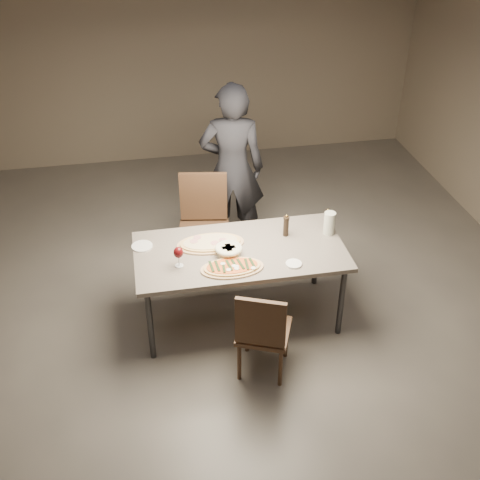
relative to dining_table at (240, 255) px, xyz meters
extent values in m
plane|color=#5E5851|center=(0.00, 0.00, -0.69)|extent=(7.00, 7.00, 0.00)
plane|color=gray|center=(0.00, 3.50, 0.71)|extent=(6.00, 0.00, 6.00)
cube|color=slate|center=(0.00, 0.00, 0.04)|extent=(1.80, 0.90, 0.04)
cylinder|color=#333335|center=(-0.82, -0.37, -0.34)|extent=(0.05, 0.05, 0.71)
cylinder|color=#333335|center=(0.82, -0.37, -0.34)|extent=(0.05, 0.05, 0.71)
cylinder|color=#333335|center=(-0.82, 0.37, -0.34)|extent=(0.05, 0.05, 0.71)
cylinder|color=#333335|center=(0.82, 0.37, -0.34)|extent=(0.05, 0.05, 0.71)
ellipsoid|color=white|center=(-0.15, -0.31, 0.10)|extent=(0.04, 0.04, 0.01)
ellipsoid|color=white|center=(0.05, -0.33, 0.10)|extent=(0.04, 0.04, 0.01)
ellipsoid|color=white|center=(-0.19, -0.22, 0.10)|extent=(0.04, 0.04, 0.01)
ellipsoid|color=white|center=(-0.08, -0.28, 0.10)|extent=(0.04, 0.04, 0.01)
ellipsoid|color=white|center=(-0.10, -0.27, 0.10)|extent=(0.04, 0.04, 0.01)
ellipsoid|color=white|center=(-0.09, -0.31, 0.10)|extent=(0.04, 0.04, 0.01)
cube|color=#1E3215|center=(-0.28, -0.24, 0.09)|extent=(0.03, 0.15, 0.01)
cube|color=#1E3215|center=(-0.23, -0.25, 0.09)|extent=(0.03, 0.15, 0.01)
cube|color=#1E3215|center=(-0.19, -0.27, 0.09)|extent=(0.03, 0.15, 0.01)
cube|color=#1E3215|center=(-0.14, -0.26, 0.09)|extent=(0.04, 0.15, 0.01)
cube|color=#1E3215|center=(-0.09, -0.25, 0.09)|extent=(0.05, 0.15, 0.01)
cube|color=#1E3215|center=(-0.04, -0.26, 0.09)|extent=(0.05, 0.15, 0.01)
cube|color=#1E3215|center=(0.01, -0.27, 0.09)|extent=(0.03, 0.15, 0.01)
cube|color=#1E3215|center=(0.05, -0.26, 0.09)|extent=(0.04, 0.15, 0.01)
cylinder|color=tan|center=(-0.20, 0.09, 0.09)|extent=(0.07, 0.07, 0.00)
cylinder|color=tan|center=(-0.38, 0.15, 0.09)|extent=(0.07, 0.07, 0.00)
cylinder|color=tan|center=(-0.34, 0.21, 0.09)|extent=(0.07, 0.07, 0.00)
cylinder|color=tan|center=(-0.14, 0.08, 0.09)|extent=(0.07, 0.07, 0.00)
cylinder|color=tan|center=(-0.13, 0.12, 0.09)|extent=(0.07, 0.07, 0.00)
cylinder|color=beige|center=(-0.11, -0.06, 0.10)|extent=(0.20, 0.20, 0.08)
torus|color=beige|center=(-0.11, -0.06, 0.12)|extent=(0.23, 0.23, 0.03)
cube|color=#935D3B|center=(-0.08, -0.06, 0.11)|extent=(0.07, 0.06, 0.04)
cube|color=#935D3B|center=(-0.11, -0.03, 0.11)|extent=(0.06, 0.07, 0.04)
cube|color=#935D3B|center=(-0.14, -0.06, 0.11)|extent=(0.07, 0.06, 0.04)
cube|color=#935D3B|center=(-0.11, -0.08, 0.11)|extent=(0.06, 0.07, 0.04)
cylinder|color=white|center=(0.40, -0.30, 0.06)|extent=(0.13, 0.13, 0.02)
cylinder|color=gold|center=(0.40, -0.30, 0.07)|extent=(0.09, 0.09, 0.00)
cylinder|color=black|center=(0.83, 0.19, 0.14)|extent=(0.05, 0.05, 0.17)
cylinder|color=black|center=(0.83, 0.19, 0.23)|extent=(0.05, 0.05, 0.02)
sphere|color=gold|center=(0.83, 0.19, 0.25)|extent=(0.02, 0.02, 0.02)
cylinder|color=black|center=(0.44, 0.15, 0.14)|extent=(0.05, 0.05, 0.17)
cylinder|color=black|center=(0.44, 0.15, 0.24)|extent=(0.05, 0.05, 0.02)
sphere|color=gold|center=(0.44, 0.15, 0.26)|extent=(0.02, 0.02, 0.02)
cylinder|color=silver|center=(0.82, 0.11, 0.16)|extent=(0.10, 0.10, 0.21)
cylinder|color=silver|center=(-0.53, -0.14, 0.06)|extent=(0.07, 0.07, 0.01)
cylinder|color=silver|center=(-0.53, -0.14, 0.11)|extent=(0.01, 0.01, 0.09)
ellipsoid|color=#4F0B0E|center=(-0.53, -0.14, 0.19)|extent=(0.08, 0.08, 0.10)
cylinder|color=white|center=(-0.82, 0.20, 0.06)|extent=(0.18, 0.18, 0.01)
cube|color=#412A1B|center=(0.07, -0.66, -0.30)|extent=(0.53, 0.53, 0.04)
cylinder|color=#412A1B|center=(-0.15, -0.75, -0.50)|extent=(0.03, 0.03, 0.38)
cylinder|color=#412A1B|center=(0.16, -0.88, -0.50)|extent=(0.03, 0.03, 0.38)
cylinder|color=#412A1B|center=(-0.02, -0.44, -0.50)|extent=(0.03, 0.03, 0.38)
cylinder|color=#412A1B|center=(0.29, -0.57, -0.50)|extent=(0.03, 0.03, 0.38)
cube|color=#412A1B|center=(0.00, -0.83, -0.05)|extent=(0.37, 0.18, 0.43)
cube|color=#412A1B|center=(-0.22, 0.73, -0.22)|extent=(0.56, 0.56, 0.04)
cylinder|color=#412A1B|center=(0.01, 0.89, -0.47)|extent=(0.04, 0.04, 0.45)
cylinder|color=#412A1B|center=(-0.39, 0.95, -0.47)|extent=(0.04, 0.04, 0.45)
cylinder|color=#412A1B|center=(-0.06, 0.50, -0.47)|extent=(0.04, 0.04, 0.45)
cylinder|color=#412A1B|center=(-0.45, 0.56, -0.47)|extent=(0.04, 0.04, 0.45)
cube|color=#412A1B|center=(-0.19, 0.94, 0.08)|extent=(0.46, 0.12, 0.51)
imported|color=black|center=(0.15, 1.22, 0.21)|extent=(0.72, 0.54, 1.80)
camera|label=1|loc=(-0.78, -4.16, 2.97)|focal=45.00mm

